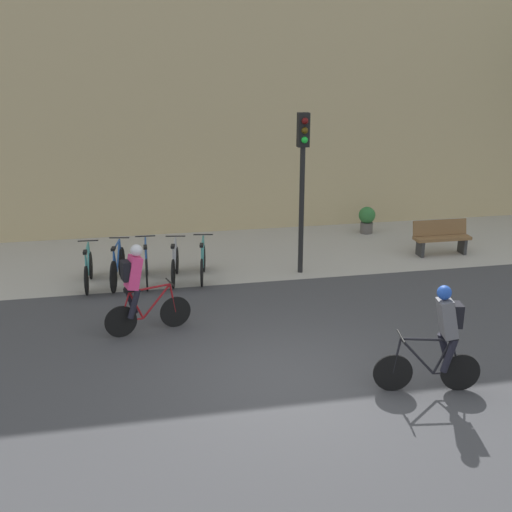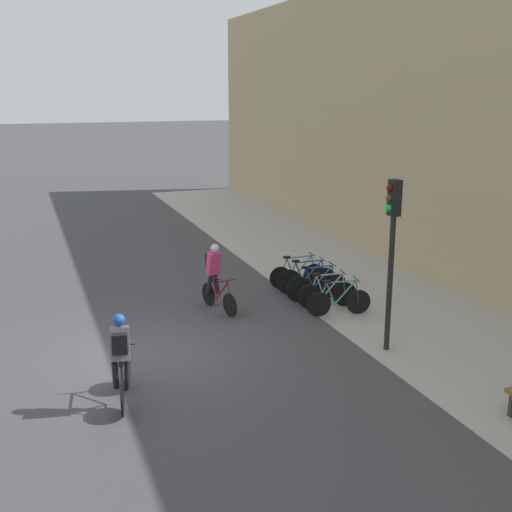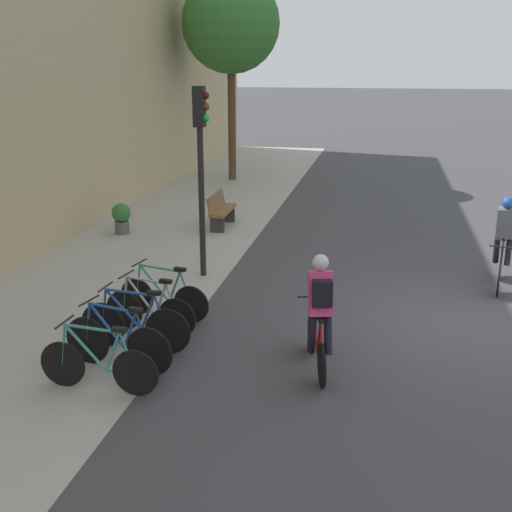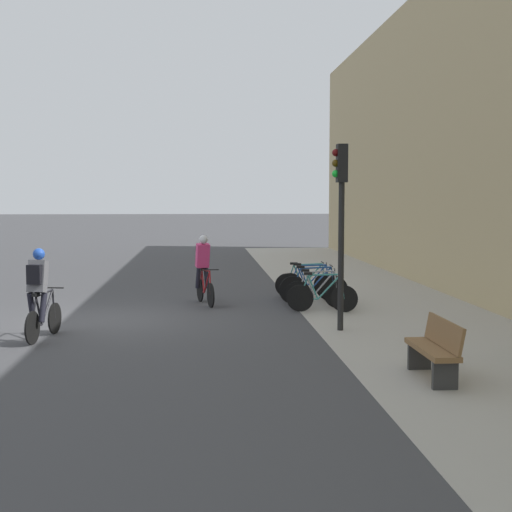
{
  "view_description": "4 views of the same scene",
  "coord_description": "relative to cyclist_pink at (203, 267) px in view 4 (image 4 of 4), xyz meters",
  "views": [
    {
      "loc": [
        -2.42,
        -9.02,
        5.09
      ],
      "look_at": [
        0.1,
        3.31,
        1.03
      ],
      "focal_mm": 45.0,
      "sensor_mm": 36.0,
      "label": 1
    },
    {
      "loc": [
        12.87,
        -2.26,
        5.57
      ],
      "look_at": [
        -1.35,
        3.0,
        1.6
      ],
      "focal_mm": 45.0,
      "sensor_mm": 36.0,
      "label": 2
    },
    {
      "loc": [
        -10.46,
        1.47,
        4.19
      ],
      "look_at": [
        0.04,
        3.59,
        0.94
      ],
      "focal_mm": 45.0,
      "sensor_mm": 36.0,
      "label": 3
    },
    {
      "loc": [
        15.66,
        2.18,
        2.7
      ],
      "look_at": [
        0.59,
        3.35,
        1.45
      ],
      "focal_mm": 50.0,
      "sensor_mm": 36.0,
      "label": 4
    }
  ],
  "objects": [
    {
      "name": "parked_bike_4",
      "position": [
        1.55,
        2.78,
        -0.56
      ],
      "size": [
        0.47,
        1.66,
        0.95
      ],
      "color": "black",
      "rests_on": "ground"
    },
    {
      "name": "parked_bike_3",
      "position": [
        0.9,
        2.79,
        -0.55
      ],
      "size": [
        0.46,
        1.6,
        0.96
      ],
      "color": "black",
      "rests_on": "ground"
    },
    {
      "name": "ground",
      "position": [
        2.35,
        -2.23,
        -0.95
      ],
      "size": [
        200.0,
        200.0,
        0.0
      ],
      "primitive_type": "plane",
      "color": "#3D3D3F"
    },
    {
      "name": "traffic_light_pole",
      "position": [
        3.88,
        2.75,
        1.65
      ],
      "size": [
        0.26,
        0.3,
        3.76
      ],
      "color": "black",
      "rests_on": "ground"
    },
    {
      "name": "parked_bike_0",
      "position": [
        -1.03,
        2.78,
        -0.55
      ],
      "size": [
        0.46,
        1.69,
        0.95
      ],
      "color": "black",
      "rests_on": "ground"
    },
    {
      "name": "parked_bike_2",
      "position": [
        0.26,
        2.79,
        -0.53
      ],
      "size": [
        0.46,
        1.76,
        0.99
      ],
      "color": "black",
      "rests_on": "ground"
    },
    {
      "name": "parked_bike_1",
      "position": [
        -0.39,
        2.79,
        -0.53
      ],
      "size": [
        0.47,
        1.71,
        0.99
      ],
      "color": "black",
      "rests_on": "ground"
    },
    {
      "name": "cyclist_grey",
      "position": [
        4.49,
        -3.09,
        -0.0
      ],
      "size": [
        1.65,
        0.55,
        1.75
      ],
      "color": "black",
      "rests_on": "ground"
    },
    {
      "name": "kerb_strip",
      "position": [
        2.35,
        4.52,
        -0.94
      ],
      "size": [
        44.0,
        4.5,
        0.01
      ],
      "primitive_type": "cube",
      "color": "#A39E93",
      "rests_on": "ground"
    },
    {
      "name": "cyclist_pink",
      "position": [
        0.0,
        0.0,
        0.0
      ],
      "size": [
        1.62,
        0.6,
        1.74
      ],
      "color": "black",
      "rests_on": "ground"
    },
    {
      "name": "bench",
      "position": [
        7.84,
        3.41,
        -0.48
      ],
      "size": [
        1.48,
        0.44,
        0.89
      ],
      "color": "brown",
      "rests_on": "ground"
    }
  ]
}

